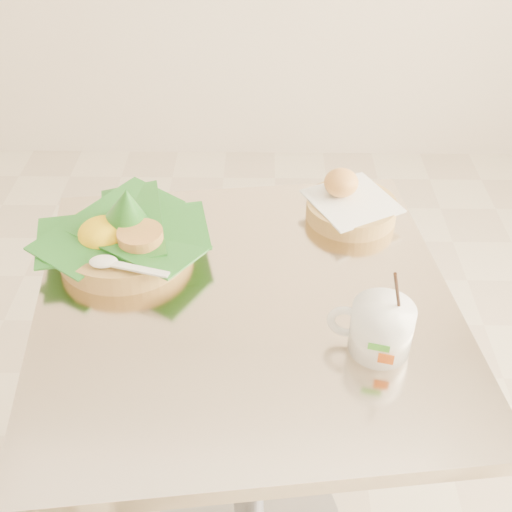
{
  "coord_description": "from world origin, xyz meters",
  "views": [
    {
      "loc": [
        0.18,
        -0.83,
        1.48
      ],
      "look_at": [
        0.17,
        -0.0,
        0.82
      ],
      "focal_mm": 45.0,
      "sensor_mm": 36.0,
      "label": 1
    }
  ],
  "objects_px": {
    "rice_basket": "(123,235)",
    "coffee_mug": "(380,327)",
    "bread_basket": "(349,204)",
    "cafe_table": "(247,386)"
  },
  "relations": [
    {
      "from": "bread_basket",
      "to": "coffee_mug",
      "type": "relative_size",
      "value": 1.24
    },
    {
      "from": "cafe_table",
      "to": "rice_basket",
      "type": "height_order",
      "value": "rice_basket"
    },
    {
      "from": "rice_basket",
      "to": "coffee_mug",
      "type": "relative_size",
      "value": 1.85
    },
    {
      "from": "rice_basket",
      "to": "coffee_mug",
      "type": "height_order",
      "value": "coffee_mug"
    },
    {
      "from": "cafe_table",
      "to": "coffee_mug",
      "type": "xyz_separation_m",
      "value": [
        0.21,
        -0.11,
        0.26
      ]
    },
    {
      "from": "bread_basket",
      "to": "coffee_mug",
      "type": "bearing_deg",
      "value": -88.61
    },
    {
      "from": "bread_basket",
      "to": "cafe_table",
      "type": "bearing_deg",
      "value": -128.03
    },
    {
      "from": "bread_basket",
      "to": "coffee_mug",
      "type": "xyz_separation_m",
      "value": [
        0.01,
        -0.36,
        0.02
      ]
    },
    {
      "from": "cafe_table",
      "to": "rice_basket",
      "type": "distance_m",
      "value": 0.37
    },
    {
      "from": "cafe_table",
      "to": "coffee_mug",
      "type": "height_order",
      "value": "coffee_mug"
    }
  ]
}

